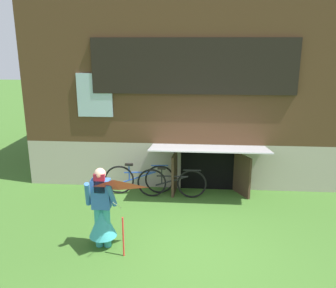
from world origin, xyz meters
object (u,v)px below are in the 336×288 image
(kite, at_px, (115,200))
(bicycle_black, at_px, (172,183))
(bicycle_blue, at_px, (139,179))
(person, at_px, (102,214))

(kite, bearing_deg, bicycle_black, 75.29)
(kite, height_order, bicycle_black, kite)
(bicycle_black, relative_size, bicycle_blue, 0.97)
(person, distance_m, bicycle_black, 2.64)
(kite, xyz_separation_m, bicycle_blue, (-0.07, 3.07, -0.81))
(person, bearing_deg, bicycle_black, 85.79)
(person, distance_m, kite, 0.85)
(person, xyz_separation_m, kite, (0.38, -0.54, 0.54))
(person, height_order, bicycle_black, person)
(person, height_order, kite, person)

